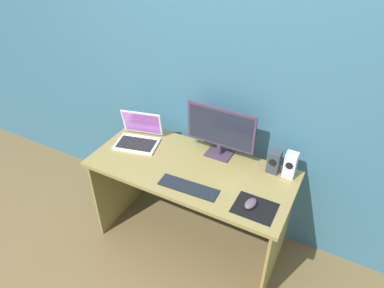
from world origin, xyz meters
name	(u,v)px	position (x,y,z in m)	size (l,w,h in m)	color
ground_plane	(191,238)	(0.00, 0.00, 0.00)	(8.00, 8.00, 0.00)	brown
wall_back	(218,77)	(0.00, 0.40, 1.25)	(6.00, 0.04, 2.50)	#34657D
desk	(191,184)	(0.00, 0.00, 0.59)	(1.41, 0.63, 0.74)	olive
monitor	(220,130)	(0.11, 0.22, 0.95)	(0.50, 0.14, 0.38)	#3E3045
speaker_right	(290,165)	(0.61, 0.23, 0.83)	(0.08, 0.08, 0.18)	silver
speaker_near_monitor	(274,161)	(0.50, 0.23, 0.82)	(0.08, 0.08, 0.16)	#303A47
laptop	(139,137)	(-0.49, 0.09, 0.79)	(0.36, 0.32, 0.22)	white
keyboard_external	(188,187)	(0.08, -0.19, 0.75)	(0.39, 0.11, 0.01)	black
mousepad	(255,208)	(0.51, -0.16, 0.74)	(0.25, 0.20, 0.00)	black
mouse	(251,204)	(0.49, -0.15, 0.76)	(0.06, 0.10, 0.04)	#53444E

